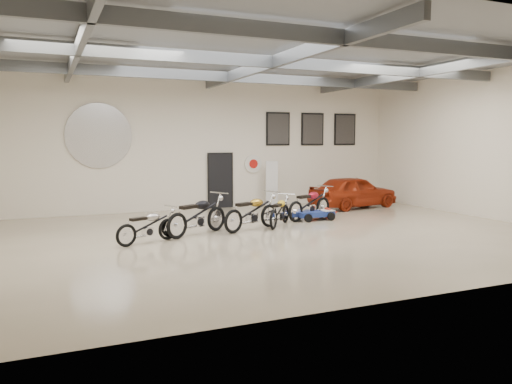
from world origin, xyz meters
name	(u,v)px	position (x,y,z in m)	size (l,w,h in m)	color
floor	(273,235)	(0.00, 0.00, 0.00)	(16.00, 12.00, 0.01)	tan
ceiling	(273,53)	(0.00, 0.00, 5.00)	(16.00, 12.00, 0.01)	gray
back_wall	(207,144)	(0.00, 6.00, 2.50)	(16.00, 0.02, 5.00)	white
right_wall	(488,145)	(8.00, 0.00, 2.50)	(0.02, 12.00, 5.00)	white
ceiling_beams	(273,62)	(0.00, 0.00, 4.75)	(15.80, 11.80, 0.32)	#575B5F
door	(220,181)	(0.50, 5.95, 1.05)	(0.92, 0.08, 2.10)	black
logo_plaque	(99,136)	(-4.00, 5.95, 2.80)	(2.30, 0.06, 1.16)	silver
poster_left	(278,129)	(3.00, 5.96, 3.10)	(1.05, 0.08, 1.35)	black
poster_mid	(312,129)	(4.60, 5.96, 3.10)	(1.05, 0.08, 1.35)	black
poster_right	(345,129)	(6.20, 5.96, 3.10)	(1.05, 0.08, 1.35)	black
oil_sign	(253,164)	(1.90, 5.95, 1.70)	(0.72, 0.10, 0.72)	white
banner_stand	(272,184)	(2.52, 5.50, 0.92)	(0.50, 0.20, 1.84)	white
motorcycle_silver	(148,226)	(-3.43, 0.27, 0.46)	(1.78, 0.55, 0.93)	silver
motorcycle_black	(197,214)	(-1.92, 0.87, 0.58)	(2.22, 0.69, 1.15)	silver
motorcycle_gold	(252,211)	(-0.23, 0.96, 0.56)	(2.14, 0.66, 1.11)	silver
motorcycle_yellow	(280,211)	(0.82, 1.25, 0.48)	(1.83, 0.57, 0.95)	silver
motorcycle_red	(310,203)	(2.30, 2.02, 0.55)	(2.13, 0.66, 1.11)	silver
go_kart	(318,211)	(2.53, 1.84, 0.28)	(1.55, 0.70, 0.56)	navy
vintage_car	(353,192)	(5.31, 3.91, 0.63)	(3.72, 1.50, 1.27)	maroon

